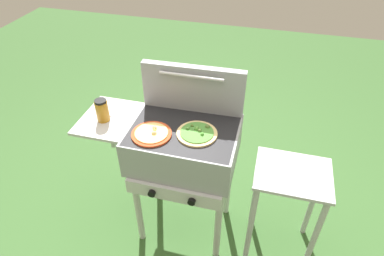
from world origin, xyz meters
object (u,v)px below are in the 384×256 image
object	(u,v)px
pizza_veggie	(197,133)
prep_table	(288,195)
grill	(182,148)
sauce_jar	(102,110)
pizza_cheese	(152,134)

from	to	relation	value
pizza_veggie	prep_table	size ratio (longest dim) A/B	0.33
grill	pizza_veggie	size ratio (longest dim) A/B	4.08
sauce_jar	prep_table	distance (m)	1.24
pizza_veggie	pizza_cheese	bearing A→B (deg)	-164.33
grill	prep_table	world-z (taller)	grill
pizza_cheese	sauce_jar	distance (m)	0.34
grill	pizza_cheese	xyz separation A→B (m)	(-0.15, -0.09, 0.15)
pizza_veggie	pizza_cheese	world-z (taller)	same
prep_table	pizza_veggie	bearing A→B (deg)	-177.58
grill	prep_table	distance (m)	0.72
pizza_cheese	prep_table	bearing A→B (deg)	6.54
grill	sauce_jar	bearing A→B (deg)	-176.63
grill	pizza_veggie	xyz separation A→B (m)	(0.10, -0.02, 0.15)
grill	prep_table	xyz separation A→B (m)	(0.67, 0.00, -0.24)
sauce_jar	prep_table	xyz separation A→B (m)	(1.15, 0.03, -0.46)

